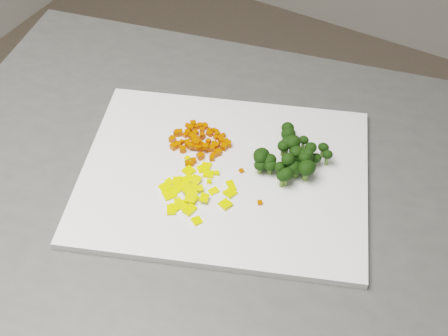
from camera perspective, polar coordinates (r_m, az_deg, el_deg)
The scene contains 152 objects.
cutting_board at distance 0.92m, azimuth -0.00°, elevation -0.66°, with size 0.42×0.32×0.01m, color white.
carrot_pile at distance 0.95m, azimuth -2.32°, elevation 2.67°, with size 0.09×0.09×0.03m, color #C84002, non-canonical shape.
pepper_pile at distance 0.88m, azimuth -2.54°, elevation -2.06°, with size 0.11×0.11×0.01m, color #FFE90D, non-canonical shape.
broccoli_pile at distance 0.91m, azimuth 6.36°, elevation 1.48°, with size 0.11×0.11×0.05m, color black, non-canonical shape.
carrot_cube_0 at distance 0.95m, azimuth -0.12°, elevation 2.30°, with size 0.01×0.01×0.01m, color #C84002.
carrot_cube_1 at distance 0.94m, azimuth -2.51°, elevation 2.25°, with size 0.01×0.01×0.01m, color #C84002.
carrot_cube_2 at distance 0.95m, azimuth -1.19°, elevation 1.88°, with size 0.01×0.01×0.01m, color #C84002.
carrot_cube_3 at distance 0.93m, azimuth -1.73°, elevation 1.99°, with size 0.01×0.01×0.01m, color #C84002.
carrot_cube_4 at distance 0.98m, azimuth -2.53°, elevation 3.78°, with size 0.01×0.01×0.01m, color #C84002.
carrot_cube_5 at distance 0.94m, azimuth -2.68°, elevation 2.43°, with size 0.01×0.01×0.01m, color #C84002.
carrot_cube_6 at distance 0.96m, azimuth -4.75°, elevation 2.63°, with size 0.01×0.01×0.01m, color #C84002.
carrot_cube_7 at distance 0.97m, azimuth -2.63°, elevation 3.22°, with size 0.01×0.01×0.01m, color #C84002.
carrot_cube_8 at distance 0.95m, azimuth -1.96°, elevation 1.91°, with size 0.01×0.01×0.01m, color #C84002.
carrot_cube_9 at distance 0.95m, azimuth -0.01°, elevation 1.93°, with size 0.01×0.01×0.01m, color #C84002.
carrot_cube_10 at distance 0.95m, azimuth 0.22°, elevation 2.38°, with size 0.01×0.01×0.01m, color #C84002.
carrot_cube_11 at distance 0.95m, azimuth -4.63°, elevation 1.96°, with size 0.01×0.01×0.01m, color #C84002.
carrot_cube_12 at distance 0.94m, azimuth -2.51°, elevation 2.32°, with size 0.01×0.01×0.01m, color #C84002.
carrot_cube_13 at distance 0.97m, azimuth -0.71°, elevation 3.35°, with size 0.01×0.01×0.01m, color #C84002.
carrot_cube_14 at distance 0.93m, azimuth -1.13°, elevation 0.89°, with size 0.01×0.01×0.01m, color #C84002.
carrot_cube_15 at distance 0.97m, azimuth -1.28°, elevation 3.14°, with size 0.01×0.01×0.01m, color #C84002.
carrot_cube_16 at distance 0.95m, azimuth -2.42°, elevation 2.34°, with size 0.01×0.01×0.01m, color #C84002.
carrot_cube_17 at distance 0.94m, azimuth -3.76°, elevation 1.67°, with size 0.01×0.01×0.01m, color #C84002.
carrot_cube_18 at distance 0.94m, azimuth -0.59°, elevation 1.41°, with size 0.01×0.01×0.01m, color #C84002.
carrot_cube_19 at distance 0.95m, azimuth -1.64°, elevation 1.98°, with size 0.01×0.01×0.01m, color #C84002.
carrot_cube_20 at distance 0.95m, azimuth -1.43°, elevation 2.46°, with size 0.01×0.01×0.01m, color #C84002.
carrot_cube_21 at distance 0.98m, azimuth -3.07°, elevation 3.65°, with size 0.01×0.01×0.01m, color #C84002.
carrot_cube_22 at distance 0.93m, azimuth -2.79°, elevation 0.67°, with size 0.01×0.01×0.01m, color #C84002.
carrot_cube_23 at distance 0.96m, azimuth -0.76°, elevation 2.80°, with size 0.01×0.01×0.01m, color #C84002.
carrot_cube_24 at distance 0.92m, azimuth -3.01°, elevation 0.40°, with size 0.01×0.01×0.01m, color #C84002.
carrot_cube_25 at distance 0.94m, azimuth -3.77°, elevation 1.63°, with size 0.01×0.01×0.01m, color #C84002.
carrot_cube_26 at distance 0.97m, azimuth -0.60°, elevation 3.22°, with size 0.01×0.01×0.01m, color #C84002.
carrot_cube_27 at distance 0.95m, azimuth -1.47°, elevation 2.18°, with size 0.01×0.01×0.01m, color #C84002.
carrot_cube_28 at distance 0.95m, azimuth -0.80°, elevation 1.99°, with size 0.01×0.01×0.01m, color #C84002.
carrot_cube_29 at distance 0.97m, azimuth -2.01°, elevation 3.49°, with size 0.01×0.01×0.01m, color #C84002.
carrot_cube_30 at distance 0.95m, azimuth 0.40°, elevation 2.20°, with size 0.01×0.01×0.01m, color #C84002.
carrot_cube_31 at distance 0.97m, azimuth -1.45°, elevation 3.21°, with size 0.01×0.01×0.01m, color #C84002.
carrot_cube_32 at distance 0.97m, azimuth -3.53°, elevation 3.03°, with size 0.01×0.01×0.01m, color #C84002.
carrot_cube_33 at distance 0.97m, azimuth -1.32°, elevation 3.48°, with size 0.01×0.01×0.01m, color #C84002.
carrot_cube_34 at distance 0.95m, azimuth -2.00°, elevation 2.02°, with size 0.01×0.01×0.01m, color #C84002.
carrot_cube_35 at distance 0.97m, azimuth -3.37°, elevation 3.25°, with size 0.01×0.01×0.01m, color #C84002.
carrot_cube_36 at distance 0.94m, azimuth -0.37°, elevation 1.52°, with size 0.01×0.01×0.01m, color #C84002.
carrot_cube_37 at distance 0.95m, azimuth -0.74°, elevation 2.08°, with size 0.01×0.01×0.01m, color #C84002.
carrot_cube_38 at distance 0.95m, azimuth -2.70°, elevation 2.60°, with size 0.01×0.01×0.01m, color #C84002.
carrot_cube_39 at distance 0.96m, azimuth -0.34°, elevation 2.73°, with size 0.01×0.01×0.01m, color #C84002.
carrot_cube_40 at distance 0.97m, azimuth -0.06°, elevation 2.99°, with size 0.01×0.01×0.01m, color #C84002.
carrot_cube_41 at distance 0.97m, azimuth -3.06°, elevation 3.07°, with size 0.01×0.01×0.01m, color #C84002.
carrot_cube_42 at distance 0.94m, azimuth -2.58°, elevation 1.95°, with size 0.01×0.01×0.01m, color #C84002.
carrot_cube_43 at distance 0.97m, azimuth -2.66°, elevation 3.10°, with size 0.01×0.01×0.01m, color #C84002.
carrot_cube_44 at distance 0.94m, azimuth -1.44°, elevation 1.75°, with size 0.01×0.01×0.01m, color #C84002.
carrot_cube_45 at distance 0.96m, azimuth -2.05°, elevation 3.03°, with size 0.01×0.01×0.01m, color #C84002.
carrot_cube_46 at distance 0.95m, azimuth -2.70°, elevation 2.71°, with size 0.01×0.01×0.01m, color #C84002.
carrot_cube_47 at distance 0.97m, azimuth -4.08°, elevation 3.24°, with size 0.01×0.01×0.01m, color #C84002.
carrot_cube_48 at distance 0.92m, azimuth -3.39°, elevation 0.41°, with size 0.01×0.01×0.01m, color #C84002.
carrot_cube_49 at distance 0.98m, azimuth -1.77°, elevation 3.90°, with size 0.01×0.01×0.01m, color #C84002.
carrot_cube_50 at distance 0.97m, azimuth -0.62°, elevation 3.12°, with size 0.01×0.01×0.01m, color #C84002.
carrot_cube_51 at distance 0.96m, azimuth -1.96°, elevation 2.96°, with size 0.01×0.01×0.01m, color #C84002.
carrot_cube_52 at distance 0.97m, azimuth -4.35°, elevation 3.20°, with size 0.01×0.01×0.01m, color #C84002.
carrot_cube_53 at distance 0.95m, azimuth -2.32°, elevation 2.26°, with size 0.01×0.01×0.01m, color #C84002.
carrot_cube_54 at distance 0.94m, azimuth -2.00°, elevation 1.74°, with size 0.01×0.01×0.01m, color #C84002.
carrot_cube_55 at distance 0.93m, azimuth -0.97°, elevation 1.15°, with size 0.01×0.01×0.01m, color #C84002.
carrot_cube_56 at distance 0.97m, azimuth -0.94°, elevation 3.46°, with size 0.01×0.01×0.01m, color #C84002.
carrot_cube_57 at distance 0.94m, azimuth -1.99°, elevation 1.16°, with size 0.01×0.01×0.01m, color #C84002.
carrot_cube_58 at distance 0.98m, azimuth -2.83°, elevation 4.05°, with size 0.01×0.01×0.01m, color #C84002.
carrot_cube_59 at distance 0.98m, azimuth -2.23°, elevation 3.87°, with size 0.01×0.01×0.01m, color #C84002.
carrot_cube_60 at distance 0.94m, azimuth -1.09°, elevation 1.80°, with size 0.01×0.01×0.01m, color #C84002.
carrot_cube_61 at distance 0.95m, azimuth -2.32°, elevation 2.12°, with size 0.01×0.01×0.01m, color #C84002.
carrot_cube_62 at distance 0.95m, azimuth -2.19°, elevation 2.26°, with size 0.01×0.01×0.01m, color #C84002.
carrot_cube_63 at distance 0.96m, azimuth -2.20°, elevation 2.72°, with size 0.01×0.01×0.01m, color #C84002.
carrot_cube_64 at distance 0.95m, azimuth -3.24°, elevation 2.12°, with size 0.01×0.01×0.01m, color #C84002.
carrot_cube_65 at distance 0.94m, azimuth -2.34°, elevation 1.90°, with size 0.01×0.01×0.01m, color #C84002.
carrot_cube_66 at distance 0.95m, azimuth -0.92°, elevation 2.20°, with size 0.01×0.01×0.01m, color #C84002.
carrot_cube_67 at distance 0.98m, azimuth -1.71°, elevation 3.80°, with size 0.01×0.01×0.01m, color #C84002.
carrot_cube_68 at distance 0.93m, azimuth -2.19°, elevation 1.07°, with size 0.01×0.01×0.01m, color #C84002.
carrot_cube_69 at distance 0.94m, azimuth -3.80°, elevation 1.72°, with size 0.01×0.01×0.01m, color #C84002.
carrot_cube_70 at distance 0.94m, azimuth -2.35°, elevation 2.12°, with size 0.01×0.01×0.01m, color #C84002.
carrot_cube_71 at distance 0.98m, azimuth -3.37°, elevation 3.92°, with size 0.01×0.01×0.01m, color #C84002.
carrot_cube_72 at distance 0.96m, azimuth -0.20°, elevation 2.52°, with size 0.01×0.01×0.01m, color #C84002.
carrot_cube_73 at distance 0.96m, azimuth -3.87°, elevation 2.40°, with size 0.01×0.01×0.01m, color #C84002.
carrot_cube_74 at distance 0.95m, azimuth -4.22°, elevation 2.15°, with size 0.01×0.01×0.01m, color #C84002.
carrot_cube_75 at distance 0.96m, azimuth -0.35°, elevation 2.78°, with size 0.01×0.01×0.01m, color #C84002.
carrot_cube_76 at distance 0.95m, azimuth -3.36°, elevation 2.30°, with size 0.01×0.01×0.01m, color #C84002.
carrot_cube_77 at distance 0.96m, azimuth -2.94°, elevation 2.89°, with size 0.01×0.01×0.01m, color #C84002.
carrot_cube_78 at distance 0.94m, azimuth -3.00°, elevation 2.05°, with size 0.01×0.01×0.01m, color #C84002.
pepper_chunk_0 at distance 0.88m, azimuth -2.95°, elevation -2.67°, with size 0.02×0.01×0.00m, color #FFE90D.
pepper_chunk_1 at distance 0.90m, azimuth -5.02°, elevation -1.26°, with size 0.01×0.01×0.00m, color #FFE90D.
pepper_chunk_2 at distance 0.90m, azimuth -3.43°, elevation -1.13°, with size 0.02×0.01×0.00m, color #FFE90D.
pepper_chunk_3 at distance 0.90m, azimuth -5.37°, elevation -1.75°, with size 0.02×0.02×0.00m, color #FFE90D.
pepper_chunk_4 at distance 0.89m, azimuth -4.44°, elevation -1.95°, with size 0.02×0.01×0.00m, color #FFE90D.
pepper_chunk_5 at distance 0.90m, azimuth -2.61°, elevation -1.07°, with size 0.01×0.01×0.00m, color #FFE90D.
pepper_chunk_6 at distance 0.92m, azimuth -1.66°, elevation 0.16°, with size 0.02×0.01×0.00m, color #FFE90D.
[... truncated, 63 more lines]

